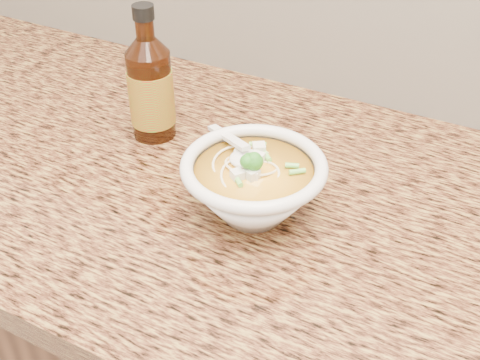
% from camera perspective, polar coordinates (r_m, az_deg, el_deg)
% --- Properties ---
extents(counter_slab, '(4.00, 0.68, 0.04)m').
position_cam_1_polar(counter_slab, '(0.82, 14.72, -5.73)').
color(counter_slab, olive).
rests_on(counter_slab, cabinet).
extents(soup_bowl, '(0.20, 0.19, 0.11)m').
position_cam_1_polar(soup_bowl, '(0.78, 1.29, -0.68)').
color(soup_bowl, silver).
rests_on(soup_bowl, counter_slab).
extents(hot_sauce_bottle, '(0.09, 0.09, 0.21)m').
position_cam_1_polar(hot_sauce_bottle, '(0.94, -8.46, 8.51)').
color(hot_sauce_bottle, '#3C1808').
rests_on(hot_sauce_bottle, counter_slab).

